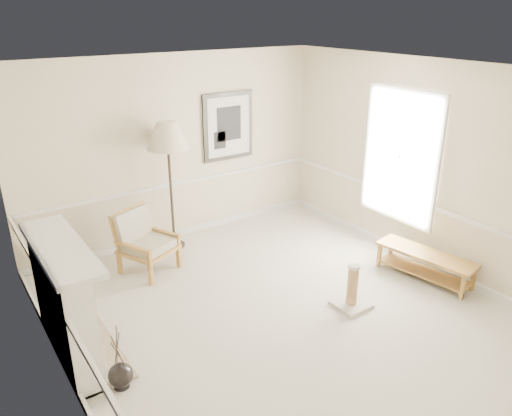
{
  "coord_description": "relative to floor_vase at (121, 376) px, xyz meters",
  "views": [
    {
      "loc": [
        -3.2,
        -4.17,
        3.5
      ],
      "look_at": [
        0.12,
        0.7,
        1.12
      ],
      "focal_mm": 35.0,
      "sensor_mm": 36.0,
      "label": 1
    }
  ],
  "objects": [
    {
      "name": "floor_lamp",
      "position": [
        1.81,
        2.57,
        1.59
      ],
      "size": [
        0.72,
        0.72,
        1.98
      ],
      "rotation": [
        0.0,
        0.0,
        -0.18
      ],
      "color": "black",
      "rests_on": "ground"
    },
    {
      "name": "room",
      "position": [
        2.22,
        0.25,
        1.73
      ],
      "size": [
        5.04,
        5.54,
        2.92
      ],
      "color": "beige",
      "rests_on": "ground"
    },
    {
      "name": "scratching_post",
      "position": [
        2.9,
        -0.24,
        0.05
      ],
      "size": [
        0.41,
        0.41,
        0.59
      ],
      "rotation": [
        0.0,
        0.0,
        0.01
      ],
      "color": "beige",
      "rests_on": "ground"
    },
    {
      "name": "bench",
      "position": [
        4.24,
        -0.29,
        0.13
      ],
      "size": [
        0.63,
        1.41,
        0.39
      ],
      "rotation": [
        0.0,
        0.0,
        0.17
      ],
      "color": "#A77736",
      "rests_on": "ground"
    },
    {
      "name": "floor_vase",
      "position": [
        0.0,
        0.0,
        0.0
      ],
      "size": [
        0.25,
        0.25,
        0.73
      ],
      "rotation": [
        0.0,
        0.0,
        0.03
      ],
      "color": "black",
      "rests_on": "ground"
    },
    {
      "name": "armchair",
      "position": [
        1.15,
        2.15,
        0.34
      ],
      "size": [
        0.9,
        0.92,
        0.89
      ],
      "rotation": [
        0.0,
        0.0,
        0.42
      ],
      "color": "#A77736",
      "rests_on": "ground"
    },
    {
      "name": "ground",
      "position": [
        2.09,
        0.17,
        -0.13
      ],
      "size": [
        5.5,
        5.5,
        0.0
      ],
      "primitive_type": "plane",
      "color": "silver",
      "rests_on": "ground"
    },
    {
      "name": "fireplace",
      "position": [
        -0.26,
        0.77,
        0.51
      ],
      "size": [
        0.64,
        1.64,
        1.31
      ],
      "color": "white",
      "rests_on": "ground"
    }
  ]
}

